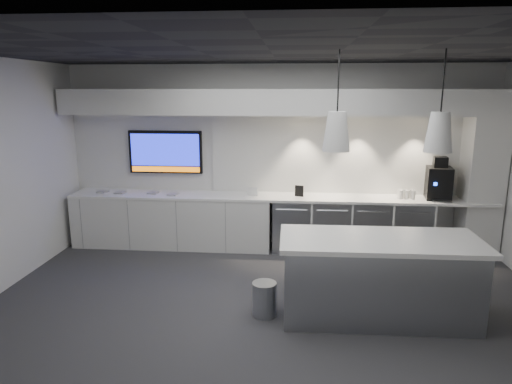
# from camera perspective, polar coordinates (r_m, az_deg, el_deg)

# --- Properties ---
(floor) EXTENTS (7.00, 7.00, 0.00)m
(floor) POSITION_cam_1_polar(r_m,az_deg,el_deg) (5.69, 1.51, -14.38)
(floor) COLOR #323235
(floor) RESTS_ON ground
(ceiling) EXTENTS (7.00, 7.00, 0.00)m
(ceiling) POSITION_cam_1_polar(r_m,az_deg,el_deg) (5.09, 1.72, 17.30)
(ceiling) COLOR black
(ceiling) RESTS_ON wall_back
(wall_back) EXTENTS (7.00, 0.00, 7.00)m
(wall_back) POSITION_cam_1_polar(r_m,az_deg,el_deg) (7.65, 2.74, 4.46)
(wall_back) COLOR silver
(wall_back) RESTS_ON floor
(wall_front) EXTENTS (7.00, 0.00, 7.00)m
(wall_front) POSITION_cam_1_polar(r_m,az_deg,el_deg) (2.80, -1.54, -10.19)
(wall_front) COLOR silver
(wall_front) RESTS_ON floor
(back_counter) EXTENTS (6.80, 0.65, 0.04)m
(back_counter) POSITION_cam_1_polar(r_m,az_deg,el_deg) (7.44, 2.59, -0.63)
(back_counter) COLOR white
(back_counter) RESTS_ON left_base_cabinets
(left_base_cabinets) EXTENTS (3.30, 0.63, 0.86)m
(left_base_cabinets) POSITION_cam_1_polar(r_m,az_deg,el_deg) (7.83, -10.38, -3.57)
(left_base_cabinets) COLOR silver
(left_base_cabinets) RESTS_ON floor
(fridge_unit_a) EXTENTS (0.60, 0.61, 0.85)m
(fridge_unit_a) POSITION_cam_1_polar(r_m,az_deg,el_deg) (7.55, 4.45, -4.03)
(fridge_unit_a) COLOR #94979C
(fridge_unit_a) RESTS_ON floor
(fridge_unit_b) EXTENTS (0.60, 0.61, 0.85)m
(fridge_unit_b) POSITION_cam_1_polar(r_m,az_deg,el_deg) (7.58, 9.24, -4.11)
(fridge_unit_b) COLOR #94979C
(fridge_unit_b) RESTS_ON floor
(fridge_unit_c) EXTENTS (0.60, 0.61, 0.85)m
(fridge_unit_c) POSITION_cam_1_polar(r_m,az_deg,el_deg) (7.65, 13.96, -4.16)
(fridge_unit_c) COLOR #94979C
(fridge_unit_c) RESTS_ON floor
(fridge_unit_d) EXTENTS (0.60, 0.61, 0.85)m
(fridge_unit_d) POSITION_cam_1_polar(r_m,az_deg,el_deg) (7.77, 18.56, -4.18)
(fridge_unit_d) COLOR #94979C
(fridge_unit_d) RESTS_ON floor
(backsplash) EXTENTS (4.60, 0.03, 1.30)m
(backsplash) POSITION_cam_1_polar(r_m,az_deg,el_deg) (7.67, 11.77, 4.61)
(backsplash) COLOR silver
(backsplash) RESTS_ON wall_back
(soffit) EXTENTS (6.90, 0.60, 0.40)m
(soffit) POSITION_cam_1_polar(r_m,az_deg,el_deg) (7.27, 2.72, 11.16)
(soffit) COLOR silver
(soffit) RESTS_ON wall_back
(column) EXTENTS (0.55, 0.55, 2.60)m
(column) POSITION_cam_1_polar(r_m,az_deg,el_deg) (7.93, 26.43, 1.97)
(column) COLOR silver
(column) RESTS_ON floor
(wall_tv) EXTENTS (1.25, 0.07, 0.72)m
(wall_tv) POSITION_cam_1_polar(r_m,az_deg,el_deg) (7.89, -11.24, 4.92)
(wall_tv) COLOR black
(wall_tv) RESTS_ON wall_back
(island) EXTENTS (2.27, 1.00, 0.95)m
(island) POSITION_cam_1_polar(r_m,az_deg,el_deg) (5.50, 15.03, -10.31)
(island) COLOR #94979C
(island) RESTS_ON floor
(bin) EXTENTS (0.29, 0.29, 0.40)m
(bin) POSITION_cam_1_polar(r_m,az_deg,el_deg) (5.47, 1.05, -13.21)
(bin) COLOR #94979C
(bin) RESTS_ON floor
(coffee_machine) EXTENTS (0.42, 0.58, 0.67)m
(coffee_machine) POSITION_cam_1_polar(r_m,az_deg,el_deg) (7.73, 21.88, 1.20)
(coffee_machine) COLOR black
(coffee_machine) RESTS_ON back_counter
(sign_black) EXTENTS (0.14, 0.06, 0.18)m
(sign_black) POSITION_cam_1_polar(r_m,az_deg,el_deg) (7.41, 5.42, 0.13)
(sign_black) COLOR black
(sign_black) RESTS_ON back_counter
(sign_white) EXTENTS (0.18, 0.06, 0.14)m
(sign_white) POSITION_cam_1_polar(r_m,az_deg,el_deg) (7.41, -0.41, 0.04)
(sign_white) COLOR white
(sign_white) RESTS_ON back_counter
(cup_cluster) EXTENTS (0.25, 0.16, 0.14)m
(cup_cluster) POSITION_cam_1_polar(r_m,az_deg,el_deg) (7.63, 18.28, -0.25)
(cup_cluster) COLOR silver
(cup_cluster) RESTS_ON back_counter
(tray_a) EXTENTS (0.18, 0.18, 0.02)m
(tray_a) POSITION_cam_1_polar(r_m,az_deg,el_deg) (8.10, -18.62, 0.03)
(tray_a) COLOR #969696
(tray_a) RESTS_ON back_counter
(tray_b) EXTENTS (0.17, 0.17, 0.02)m
(tray_b) POSITION_cam_1_polar(r_m,az_deg,el_deg) (7.94, -16.63, -0.06)
(tray_b) COLOR #969696
(tray_b) RESTS_ON back_counter
(tray_c) EXTENTS (0.17, 0.17, 0.02)m
(tray_c) POSITION_cam_1_polar(r_m,az_deg,el_deg) (7.79, -12.75, -0.09)
(tray_c) COLOR #969696
(tray_c) RESTS_ON back_counter
(tray_d) EXTENTS (0.18, 0.18, 0.02)m
(tray_d) POSITION_cam_1_polar(r_m,az_deg,el_deg) (7.60, -10.33, -0.29)
(tray_d) COLOR #969696
(tray_d) RESTS_ON back_counter
(pendant_left) EXTENTS (0.30, 0.30, 1.13)m
(pendant_left) POSITION_cam_1_polar(r_m,az_deg,el_deg) (5.03, 10.04, 7.50)
(pendant_left) COLOR silver
(pendant_left) RESTS_ON ceiling
(pendant_right) EXTENTS (0.30, 0.30, 1.13)m
(pendant_right) POSITION_cam_1_polar(r_m,az_deg,el_deg) (5.23, 21.92, 6.98)
(pendant_right) COLOR silver
(pendant_right) RESTS_ON ceiling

